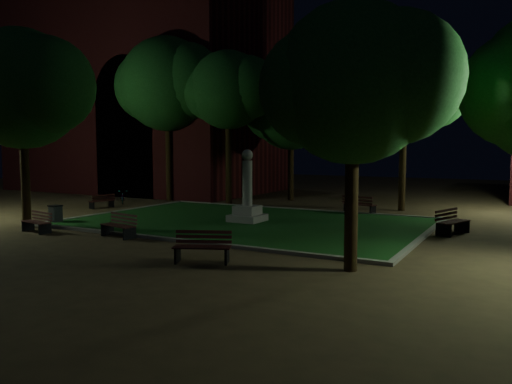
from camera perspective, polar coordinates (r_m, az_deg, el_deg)
ground at (r=20.61m, az=-3.76°, el=-4.28°), size 80.00×80.00×0.00m
lawn at (r=22.30m, az=-1.00°, el=-3.45°), size 15.00×10.00×0.08m
lawn_kerb at (r=22.30m, az=-1.00°, el=-3.40°), size 15.40×10.40×0.12m
monument at (r=22.18m, az=-1.00°, el=-1.11°), size 1.40×1.40×3.20m
building_main at (r=41.12m, az=-12.31°, el=10.60°), size 20.00×12.00×15.00m
tree_west at (r=23.04m, az=-25.07°, el=10.64°), size 6.08×4.96×8.25m
tree_north_wl at (r=29.58m, az=-3.03°, el=11.56°), size 5.61×4.58×8.99m
tree_north_er at (r=27.69m, az=16.82°, el=10.81°), size 6.21×5.07×8.75m
tree_se at (r=13.70m, az=11.45°, el=12.08°), size 5.30×4.32×7.21m
tree_nw at (r=32.14m, az=-9.92°, el=12.05°), size 7.18×5.86×10.22m
tree_far_north at (r=31.82m, az=4.23°, el=9.52°), size 6.40×5.23×8.43m
lamppost_nw at (r=34.90m, az=-8.78°, el=4.43°), size 1.18×0.28×4.23m
bench_near_left at (r=19.45m, az=-15.33°, el=-3.78°), size 1.68×0.85×0.88m
bench_near_right at (r=14.75m, az=-6.14°, el=-6.36°), size 1.76×1.21×0.92m
bench_west_near at (r=21.65m, az=-23.69°, el=-3.23°), size 1.54×0.74×0.81m
bench_left_side at (r=29.00m, az=-17.17°, el=-1.05°), size 0.79×1.48×0.77m
bench_right_side at (r=20.82m, az=21.44°, el=-3.26°), size 1.13×1.86×0.96m
bench_far_side at (r=25.81m, az=11.69°, el=-1.50°), size 1.76×0.90×0.92m
trash_bin at (r=23.82m, az=-21.93°, el=-2.36°), size 0.50×0.50×0.82m
bicycle at (r=30.89m, az=-15.00°, el=-0.55°), size 1.48×1.47×0.81m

